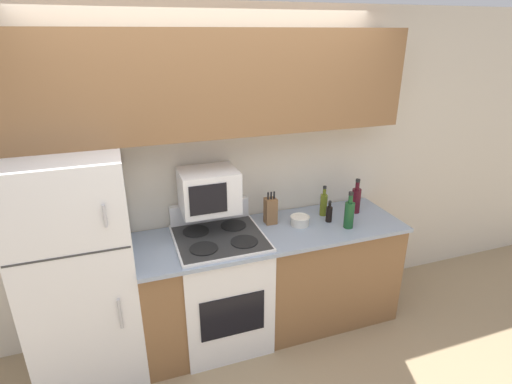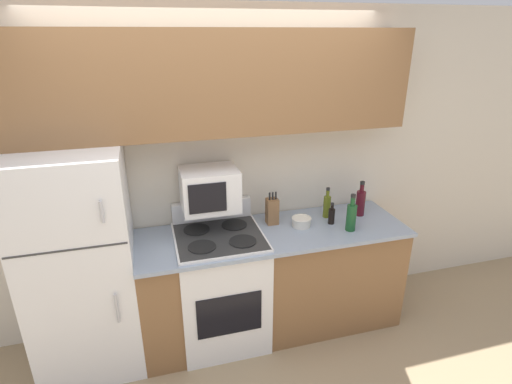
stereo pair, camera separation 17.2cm
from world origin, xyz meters
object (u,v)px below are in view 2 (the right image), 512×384
Objects in this scene: bottle_wine_red at (360,202)px; bowl at (301,221)px; microwave at (210,189)px; bottle_soy_sauce at (332,215)px; bottle_olive_oil at (327,206)px; bottle_wine_green at (351,216)px; knife_block at (272,211)px; refrigerator at (82,266)px; stove at (221,286)px.

bowl is at bearing -173.13° from bottle_wine_red.
microwave reaches higher than bottle_soy_sauce.
bowl is (0.70, -0.12, -0.30)m from microwave.
bottle_wine_green is at bearing -74.07° from bottle_olive_oil.
bottle_wine_red is at bearing 6.87° from bowl.
knife_block is 0.48m from bottle_olive_oil.
bottle_olive_oil is 0.29m from bottle_wine_red.
refrigerator is 1.90m from bottle_soy_sauce.
bottle_wine_red is (2.20, 0.08, 0.20)m from refrigerator.
stove is 4.20× the size of bottle_olive_oil.
knife_block is at bearing 179.25° from bottle_olive_oil.
bottle_soy_sauce is (0.92, -0.00, 0.50)m from stove.
bottle_soy_sauce is 0.18m from bottle_wine_green.
knife_block is 1.74× the size of bowl.
knife_block is at bearing 15.81° from stove.
refrigerator is at bearing 179.52° from stove.
stove reaches higher than bottle_soy_sauce.
bottle_olive_oil is (1.91, 0.12, 0.18)m from refrigerator.
microwave reaches higher than bottle_wine_red.
bowl is at bearing 0.32° from refrigerator.
bottle_wine_green is (0.55, -0.28, 0.01)m from knife_block.
refrigerator is 1.52× the size of stove.
microwave is at bearing 177.49° from bottle_wine_red.
refrigerator reaches higher than knife_block.
bowl is 0.52× the size of bottle_wine_green.
stove is 6.95× the size of bowl.
bottle_wine_red reaches higher than knife_block.
microwave is at bearing 171.55° from bottle_soy_sauce.
bottle_olive_oil is (0.93, 0.12, 0.53)m from stove.
knife_block is (1.44, 0.12, 0.19)m from refrigerator.
bottle_olive_oil is at bearing 7.55° from stove.
knife_block is at bearing 176.54° from bottle_wine_red.
knife_block is at bearing 151.73° from bowl.
bottle_soy_sauce is 0.60× the size of bottle_wine_red.
microwave reaches higher than bottle_wine_green.
bottle_olive_oil is at bearing -0.75° from knife_block.
bottle_soy_sauce reaches higher than bowl.
bowl is at bearing -158.17° from bottle_olive_oil.
microwave reaches higher than knife_block.
knife_block reaches higher than bowl.
bottle_soy_sauce is at bearing -0.14° from stove.
refrigerator is at bearing -179.68° from bowl.
bottle_olive_oil is 0.87× the size of bottle_wine_red.
knife_block is 1.05× the size of bottle_olive_oil.
refrigerator is 2.00m from bottle_wine_green.
bottle_wine_green and bottle_wine_red have the same top height.
bowl is 0.52× the size of bottle_wine_red.
stove is at bearing -164.19° from knife_block.
refrigerator is at bearing 179.68° from bottle_soy_sauce.
bowl is (0.67, 0.02, 0.47)m from stove.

